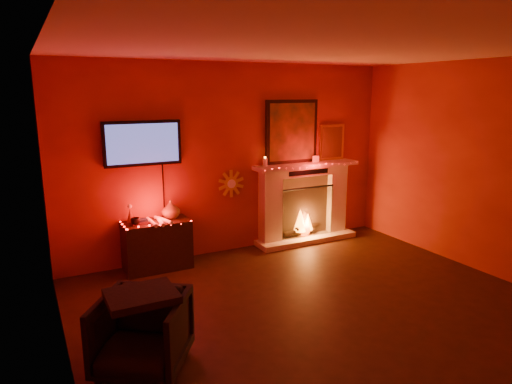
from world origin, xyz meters
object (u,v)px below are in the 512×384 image
at_px(sunburst_clock, 231,184).
at_px(armchair, 142,333).
at_px(console_table, 157,242).
at_px(fireplace, 304,195).
at_px(tv, 143,143).

relative_size(sunburst_clock, armchair, 0.55).
height_order(sunburst_clock, console_table, sunburst_clock).
bearing_deg(console_table, sunburst_clock, 10.59).
distance_m(fireplace, armchair, 3.86).
bearing_deg(tv, console_table, -68.10).
distance_m(console_table, armchair, 2.27).
relative_size(tv, armchair, 1.72).
bearing_deg(armchair, sunburst_clock, 85.77).
bearing_deg(sunburst_clock, armchair, -128.75).
bearing_deg(fireplace, armchair, -143.63).
relative_size(fireplace, tv, 1.76).
distance_m(fireplace, tv, 2.61).
relative_size(fireplace, armchair, 3.02).
xyz_separation_m(tv, sunburst_clock, (1.25, 0.03, -0.65)).
height_order(tv, sunburst_clock, tv).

